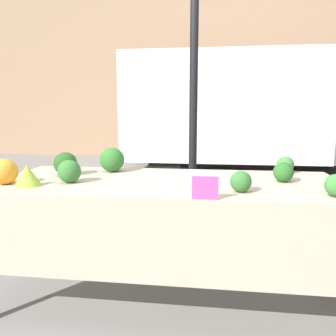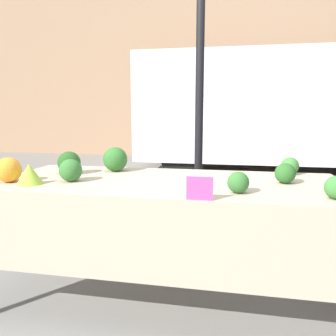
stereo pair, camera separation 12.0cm
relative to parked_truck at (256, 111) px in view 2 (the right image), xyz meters
name	(u,v)px [view 2 (the right image)]	position (x,y,z in m)	size (l,w,h in m)	color
ground_plane	(168,296)	(-0.89, -4.97, -1.24)	(40.00, 40.00, 0.00)	gray
building_facade	(218,59)	(-0.89, 2.35, 1.40)	(16.00, 0.60, 5.29)	#9E7A5B
tent_pole	(199,105)	(-0.78, -4.11, 0.03)	(0.07, 0.07, 2.54)	black
parked_truck	(256,111)	(0.00, 0.00, 0.00)	(4.95, 2.06, 2.32)	silver
market_table	(166,197)	(-0.89, -5.03, -0.54)	(2.14, 0.89, 0.79)	tan
orange_cauliflower	(8,170)	(-1.84, -5.19, -0.38)	(0.15, 0.15, 0.15)	orange
romanesco_head	(30,174)	(-1.68, -5.22, -0.39)	(0.15, 0.15, 0.12)	#93B238
broccoli_head_0	(290,166)	(-0.11, -4.60, -0.40)	(0.12, 0.12, 0.12)	#387533
broccoli_head_1	(115,159)	(-1.33, -4.71, -0.37)	(0.18, 0.18, 0.18)	#2D6628
broccoli_head_2	(71,170)	(-1.48, -5.10, -0.39)	(0.14, 0.14, 0.14)	#336B2D
broccoli_head_3	(285,173)	(-0.19, -4.92, -0.39)	(0.12, 0.12, 0.12)	#285B23
broccoli_head_5	(238,182)	(-0.47, -5.21, -0.40)	(0.11, 0.11, 0.11)	#336B2D
broccoli_head_6	(69,163)	(-1.61, -4.87, -0.38)	(0.16, 0.16, 0.16)	#23511E
price_sign	(200,188)	(-0.65, -5.40, -0.40)	(0.13, 0.01, 0.12)	#EF4793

